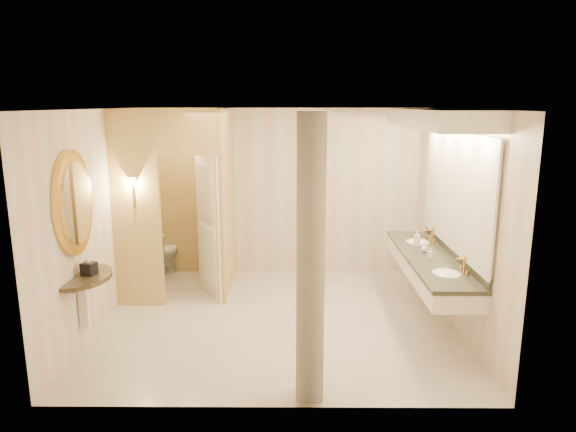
% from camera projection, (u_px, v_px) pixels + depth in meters
% --- Properties ---
extents(floor, '(4.50, 4.50, 0.00)m').
position_uv_depth(floor, '(278.00, 319.00, 6.73)').
color(floor, beige).
rests_on(floor, ground).
extents(ceiling, '(4.50, 4.50, 0.00)m').
position_uv_depth(ceiling, '(277.00, 109.00, 6.15)').
color(ceiling, white).
rests_on(ceiling, wall_back).
extents(wall_back, '(4.50, 0.02, 2.70)m').
position_uv_depth(wall_back, '(281.00, 192.00, 8.39)').
color(wall_back, beige).
rests_on(wall_back, floor).
extents(wall_front, '(4.50, 0.02, 2.70)m').
position_uv_depth(wall_front, '(271.00, 269.00, 4.48)').
color(wall_front, beige).
rests_on(wall_front, floor).
extents(wall_left, '(0.02, 4.00, 2.70)m').
position_uv_depth(wall_left, '(99.00, 219.00, 6.45)').
color(wall_left, beige).
rests_on(wall_left, floor).
extents(wall_right, '(0.02, 4.00, 2.70)m').
position_uv_depth(wall_right, '(457.00, 219.00, 6.42)').
color(wall_right, beige).
rests_on(wall_right, floor).
extents(toilet_closet, '(1.50, 1.55, 2.70)m').
position_uv_depth(toilet_closet, '(201.00, 202.00, 7.38)').
color(toilet_closet, '#E0BD75').
rests_on(toilet_closet, floor).
extents(wall_sconce, '(0.14, 0.14, 0.42)m').
position_uv_depth(wall_sconce, '(133.00, 183.00, 6.79)').
color(wall_sconce, '#BD8A3C').
rests_on(wall_sconce, toilet_closet).
extents(vanity, '(0.75, 2.72, 2.09)m').
position_uv_depth(vanity, '(437.00, 197.00, 6.36)').
color(vanity, white).
rests_on(vanity, floor).
extents(console_shelf, '(0.90, 0.90, 1.90)m').
position_uv_depth(console_shelf, '(76.00, 235.00, 5.68)').
color(console_shelf, black).
rests_on(console_shelf, floor).
extents(pillar, '(0.26, 0.26, 2.70)m').
position_uv_depth(pillar, '(310.00, 262.00, 4.69)').
color(pillar, white).
rests_on(pillar, floor).
extents(tissue_box, '(0.17, 0.17, 0.14)m').
position_uv_depth(tissue_box, '(89.00, 268.00, 5.78)').
color(tissue_box, black).
rests_on(tissue_box, console_shelf).
extents(toilet, '(0.64, 0.86, 0.78)m').
position_uv_depth(toilet, '(161.00, 253.00, 8.35)').
color(toilet, white).
rests_on(toilet, floor).
extents(soap_bottle_a, '(0.06, 0.06, 0.13)m').
position_uv_depth(soap_bottle_a, '(430.00, 253.00, 6.40)').
color(soap_bottle_a, beige).
rests_on(soap_bottle_a, vanity).
extents(soap_bottle_b, '(0.11, 0.11, 0.12)m').
position_uv_depth(soap_bottle_b, '(424.00, 248.00, 6.67)').
color(soap_bottle_b, silver).
rests_on(soap_bottle_b, vanity).
extents(soap_bottle_c, '(0.12, 0.12, 0.24)m').
position_uv_depth(soap_bottle_c, '(417.00, 239.00, 6.86)').
color(soap_bottle_c, '#C6B28C').
rests_on(soap_bottle_c, vanity).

